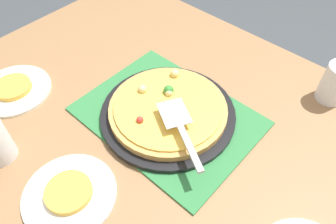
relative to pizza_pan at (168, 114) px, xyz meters
name	(u,v)px	position (x,y,z in m)	size (l,w,h in m)	color
ground_plane	(168,222)	(0.00, 0.00, -0.76)	(8.00, 8.00, 0.00)	#3D4247
dining_table	(168,139)	(0.00, 0.00, -0.12)	(1.40, 1.00, 0.75)	olive
placemat	(168,116)	(0.00, 0.00, -0.01)	(0.48, 0.36, 0.01)	#2D753D
pizza_pan	(168,114)	(0.00, 0.00, 0.00)	(0.38, 0.38, 0.01)	black
pizza	(168,108)	(0.00, 0.00, 0.02)	(0.33, 0.33, 0.05)	tan
plate_near_left	(14,90)	(0.42, 0.24, -0.01)	(0.22, 0.22, 0.01)	white
plate_far_right	(70,195)	(0.01, 0.34, -0.01)	(0.22, 0.22, 0.01)	white
served_slice_left	(13,87)	(0.42, 0.24, 0.01)	(0.11, 0.11, 0.02)	gold
served_slice_right	(68,192)	(0.01, 0.34, 0.01)	(0.11, 0.11, 0.02)	gold
cup_far	(336,83)	(-0.31, -0.38, 0.05)	(0.08, 0.08, 0.12)	white
pizza_server	(180,127)	(-0.09, 0.05, 0.06)	(0.22, 0.15, 0.01)	silver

